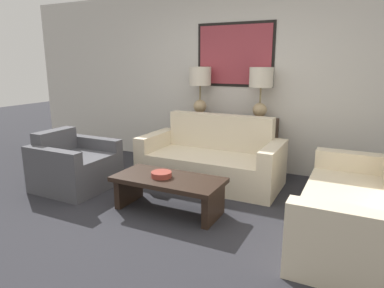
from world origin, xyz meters
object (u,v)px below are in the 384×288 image
console_table (228,143)px  table_lamp_right (261,85)px  armchair_near_back_wall (74,167)px  couch_by_back_wall (211,161)px  couch_by_side (359,208)px  coffee_table (168,186)px  table_lamp_left (200,83)px  decorative_bowl (161,174)px

console_table → table_lamp_right: bearing=0.0°
console_table → armchair_near_back_wall: size_ratio=1.62×
couch_by_back_wall → couch_by_side: bearing=-24.4°
console_table → couch_by_back_wall: bearing=-90.0°
console_table → armchair_near_back_wall: bearing=-133.2°
couch_by_side → armchair_near_back_wall: bearing=-177.1°
couch_by_side → coffee_table: 1.88m
console_table → couch_by_side: couch_by_side is taller
table_lamp_left → armchair_near_back_wall: (-1.04, -1.61, -1.01)m
console_table → couch_by_side: bearing=-38.4°
couch_by_side → coffee_table: bearing=-172.1°
decorative_bowl → console_table: bearing=86.2°
console_table → coffee_table: 1.70m
table_lamp_right → couch_by_side: 2.21m
coffee_table → console_table: bearing=88.6°
table_lamp_right → coffee_table: bearing=-106.6°
console_table → coffee_table: console_table is taller
table_lamp_left → table_lamp_right: size_ratio=1.00×
coffee_table → decorative_bowl: decorative_bowl is taller
table_lamp_left → couch_by_side: 2.88m
table_lamp_left → couch_by_side: bearing=-32.2°
table_lamp_right → armchair_near_back_wall: 2.73m
table_lamp_right → couch_by_back_wall: (-0.47, -0.62, -0.99)m
couch_by_back_wall → armchair_near_back_wall: (-1.50, -0.99, -0.02)m
console_table → table_lamp_left: (-0.47, 0.00, 0.88)m
table_lamp_right → armchair_near_back_wall: size_ratio=0.82×
table_lamp_right → armchair_near_back_wall: bearing=-140.8°
armchair_near_back_wall → table_lamp_right: bearing=39.2°
table_lamp_left → coffee_table: (0.42, -1.70, -1.00)m
table_lamp_right → couch_by_side: (1.35, -1.44, -0.99)m
couch_by_side → table_lamp_right: bearing=133.2°
couch_by_back_wall → armchair_near_back_wall: couch_by_back_wall is taller
decorative_bowl → armchair_near_back_wall: size_ratio=0.26×
couch_by_back_wall → couch_by_side: size_ratio=1.00×
table_lamp_left → decorative_bowl: table_lamp_left is taller
couch_by_side → coffee_table: size_ratio=1.56×
console_table → table_lamp_left: table_lamp_left is taller
console_table → table_lamp_right: table_lamp_right is taller
table_lamp_right → couch_by_back_wall: bearing=-127.1°
table_lamp_right → decorative_bowl: bearing=-108.6°
armchair_near_back_wall → decorative_bowl: bearing=-4.8°
couch_by_back_wall → console_table: bearing=90.0°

